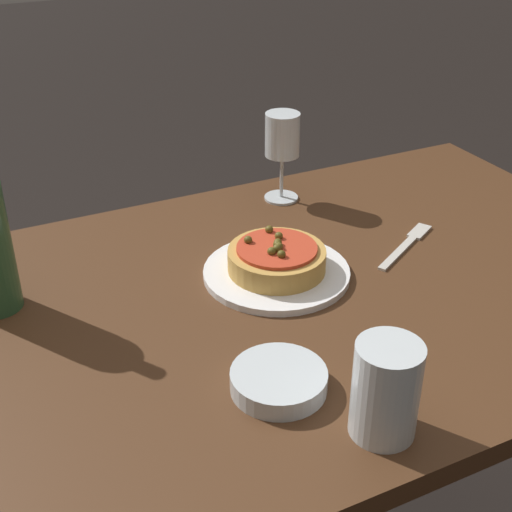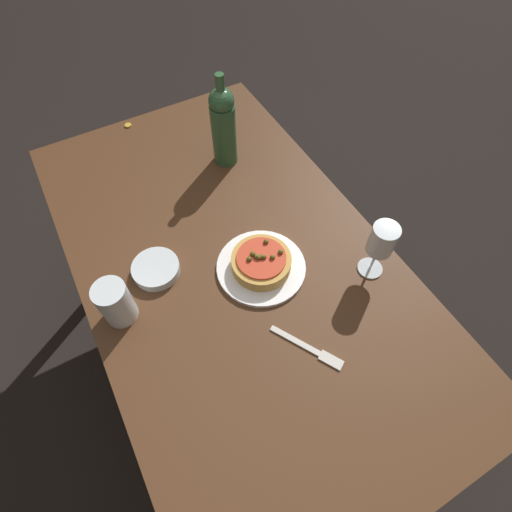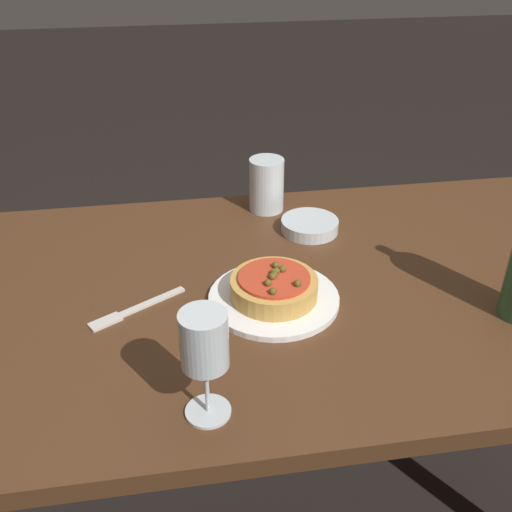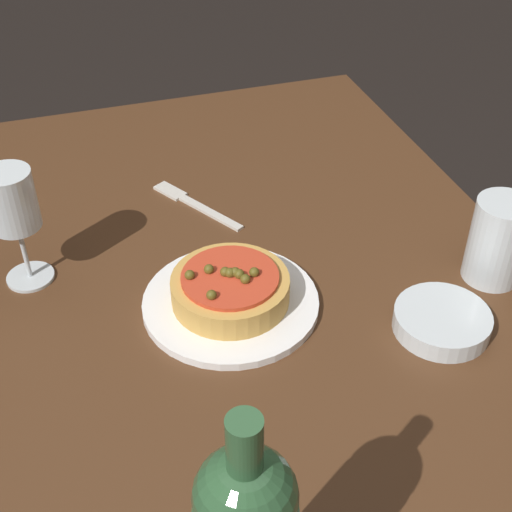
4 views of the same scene
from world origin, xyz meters
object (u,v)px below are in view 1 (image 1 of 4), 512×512
object	(u,v)px
dining_table	(253,347)
dinner_plate	(276,272)
side_bowl	(279,380)
wine_glass	(282,139)
fork	(408,243)
pizza	(277,258)
water_cup	(386,390)

from	to	relation	value
dining_table	dinner_plate	xyz separation A→B (m)	(-0.07, -0.05, 0.10)
dining_table	side_bowl	xyz separation A→B (m)	(0.06, 0.21, 0.11)
wine_glass	fork	distance (m)	0.32
pizza	fork	bearing A→B (deg)	177.98
dining_table	pizza	xyz separation A→B (m)	(-0.07, -0.05, 0.13)
pizza	water_cup	bearing A→B (deg)	82.16
water_cup	dinner_plate	bearing A→B (deg)	-97.86
pizza	wine_glass	world-z (taller)	wine_glass
wine_glass	side_bowl	world-z (taller)	wine_glass
dinner_plate	side_bowl	distance (m)	0.29
side_bowl	wine_glass	bearing A→B (deg)	-118.20
pizza	wine_glass	size ratio (longest dim) A/B	0.90
water_cup	fork	distance (m)	0.49
dinner_plate	fork	distance (m)	0.26
fork	wine_glass	bearing A→B (deg)	82.82
dining_table	wine_glass	distance (m)	0.44
dinner_plate	pizza	size ratio (longest dim) A/B	1.51
pizza	side_bowl	bearing A→B (deg)	63.05
water_cup	wine_glass	bearing A→B (deg)	-107.29
pizza	dining_table	bearing A→B (deg)	37.05
dining_table	water_cup	xyz separation A→B (m)	(-0.02, 0.33, 0.16)
dinner_plate	water_cup	size ratio (longest dim) A/B	1.92
pizza	water_cup	size ratio (longest dim) A/B	1.27
water_cup	side_bowl	bearing A→B (deg)	-57.96
dining_table	pizza	bearing A→B (deg)	-142.95
pizza	wine_glass	distance (m)	0.32
pizza	dinner_plate	bearing A→B (deg)	124.85
dining_table	fork	world-z (taller)	fork
dinner_plate	fork	world-z (taller)	dinner_plate
pizza	water_cup	distance (m)	0.39
wine_glass	water_cup	distance (m)	0.68
dining_table	water_cup	size ratio (longest dim) A/B	11.42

